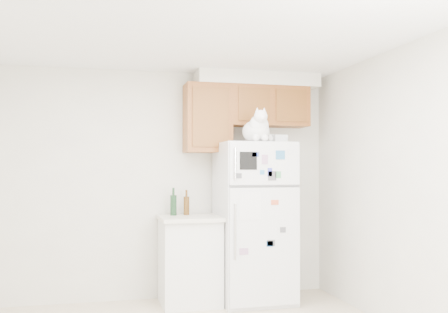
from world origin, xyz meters
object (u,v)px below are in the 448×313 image
object	(u,v)px
storage_box_front	(279,139)
bottle_green	(173,202)
storage_box_back	(265,139)
cat	(257,129)
bottle_amber	(186,202)
base_counter	(190,260)
refrigerator	(254,222)

from	to	relation	value
storage_box_front	bottle_green	bearing A→B (deg)	161.03
storage_box_back	storage_box_front	size ratio (longest dim) A/B	1.20
cat	storage_box_back	xyz separation A→B (m)	(0.18, 0.29, -0.08)
storage_box_back	bottle_amber	xyz separation A→B (m)	(-0.84, 0.18, -0.69)
base_counter	storage_box_front	distance (m)	1.61
refrigerator	base_counter	bearing A→B (deg)	173.91
bottle_green	cat	bearing A→B (deg)	-28.65
base_counter	bottle_amber	size ratio (longest dim) A/B	3.39
refrigerator	base_counter	size ratio (longest dim) A/B	1.85
cat	storage_box_front	size ratio (longest dim) A/B	3.30
base_counter	storage_box_back	bearing A→B (deg)	-0.55
cat	bottle_amber	size ratio (longest dim) A/B	1.82
base_counter	cat	xyz separation A→B (m)	(0.65, -0.30, 1.37)
cat	bottle_green	world-z (taller)	cat
bottle_amber	storage_box_back	bearing A→B (deg)	-11.96
refrigerator	bottle_green	world-z (taller)	refrigerator
storage_box_back	bottle_green	world-z (taller)	storage_box_back
refrigerator	storage_box_back	xyz separation A→B (m)	(0.14, 0.07, 0.90)
storage_box_front	cat	bearing A→B (deg)	-154.25
refrigerator	bottle_green	bearing A→B (deg)	165.45
bottle_amber	storage_box_front	bearing A→B (deg)	-14.85
storage_box_front	base_counter	bearing A→B (deg)	167.56
refrigerator	storage_box_back	world-z (taller)	storage_box_back
storage_box_front	bottle_green	size ratio (longest dim) A/B	0.51
cat	bottle_amber	bearing A→B (deg)	144.85
cat	storage_box_front	world-z (taller)	cat
bottle_green	storage_box_front	bearing A→B (deg)	-11.82
bottle_green	bottle_amber	size ratio (longest dim) A/B	1.09
refrigerator	bottle_amber	world-z (taller)	refrigerator
base_counter	cat	world-z (taller)	cat
base_counter	bottle_amber	bearing A→B (deg)	92.36
refrigerator	bottle_amber	distance (m)	0.77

